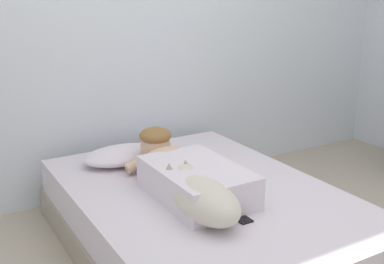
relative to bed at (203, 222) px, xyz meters
The scene contains 7 objects.
back_wall 1.57m from the bed, 82.39° to the left, with size 4.69×0.12×2.50m.
bed is the anchor object (origin of this frame).
pillow 0.72m from the bed, 109.17° to the left, with size 0.52×0.32×0.11m, color silver.
person_lying 0.32m from the bed, 138.93° to the left, with size 0.43×0.92×0.27m.
dog 0.44m from the bed, 122.56° to the right, with size 0.26×0.57×0.21m.
coffee_cup 0.41m from the bed, 72.21° to the left, with size 0.12×0.09×0.07m.
cell_phone 0.44m from the bed, 93.84° to the right, with size 0.07×0.14×0.01m, color black.
Camera 1 is at (-1.47, -1.59, 1.48)m, focal length 44.69 mm.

